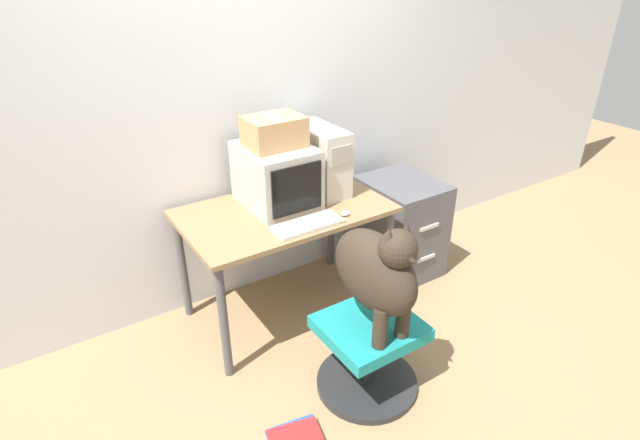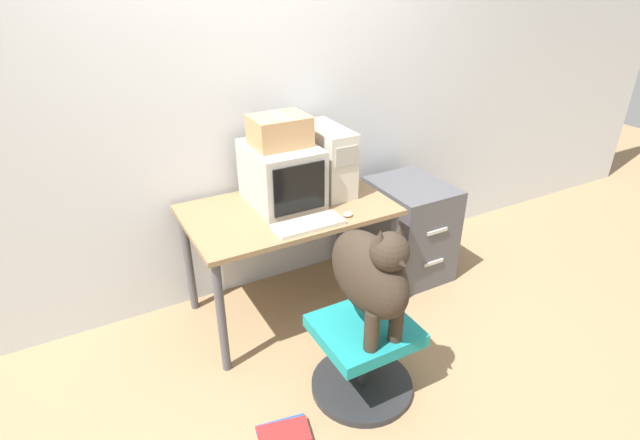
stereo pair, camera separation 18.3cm
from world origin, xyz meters
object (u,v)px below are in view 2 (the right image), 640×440
object	(u,v)px
pc_tower	(328,159)
dog	(371,273)
crt_monitor	(282,175)
book_stack_floor	(284,433)
keyboard	(309,224)
filing_cabinet	(409,229)
office_chair	(363,355)
cardboard_box	(280,131)

from	to	relation	value
pc_tower	dog	distance (m)	1.03
crt_monitor	book_stack_floor	distance (m)	1.43
keyboard	dog	distance (m)	0.58
book_stack_floor	crt_monitor	bearing A→B (deg)	64.04
filing_cabinet	book_stack_floor	distance (m)	1.73
keyboard	office_chair	size ratio (longest dim) A/B	0.73
dog	cardboard_box	xyz separation A→B (m)	(-0.03, 0.94, 0.44)
crt_monitor	cardboard_box	bearing A→B (deg)	90.00
office_chair	filing_cabinet	distance (m)	1.24
keyboard	dog	world-z (taller)	dog
keyboard	book_stack_floor	world-z (taller)	keyboard
filing_cabinet	cardboard_box	bearing A→B (deg)	174.88
crt_monitor	office_chair	size ratio (longest dim) A/B	0.89
dog	book_stack_floor	xyz separation A→B (m)	(-0.51, -0.05, -0.75)
office_chair	book_stack_floor	bearing A→B (deg)	-170.81
cardboard_box	book_stack_floor	bearing A→B (deg)	-115.88
crt_monitor	cardboard_box	size ratio (longest dim) A/B	1.50
filing_cabinet	book_stack_floor	xyz separation A→B (m)	(-1.44, -0.91, -0.33)
book_stack_floor	filing_cabinet	bearing A→B (deg)	32.25
crt_monitor	keyboard	size ratio (longest dim) A/B	1.22
crt_monitor	dog	world-z (taller)	crt_monitor
keyboard	cardboard_box	xyz separation A→B (m)	(0.00, 0.36, 0.44)
keyboard	book_stack_floor	distance (m)	1.09
dog	keyboard	bearing A→B (deg)	92.97
pc_tower	filing_cabinet	world-z (taller)	pc_tower
keyboard	book_stack_floor	xyz separation A→B (m)	(-0.48, -0.63, -0.75)
filing_cabinet	cardboard_box	size ratio (longest dim) A/B	2.17
pc_tower	filing_cabinet	xyz separation A→B (m)	(0.62, -0.11, -0.61)
crt_monitor	filing_cabinet	xyz separation A→B (m)	(0.95, -0.08, -0.59)
dog	cardboard_box	world-z (taller)	cardboard_box
keyboard	book_stack_floor	size ratio (longest dim) A/B	1.40
crt_monitor	keyboard	bearing A→B (deg)	-90.09
dog	filing_cabinet	size ratio (longest dim) A/B	0.90
pc_tower	filing_cabinet	size ratio (longest dim) A/B	0.64
pc_tower	book_stack_floor	xyz separation A→B (m)	(-0.81, -1.02, -0.95)
keyboard	dog	size ratio (longest dim) A/B	0.63
crt_monitor	pc_tower	world-z (taller)	pc_tower
keyboard	crt_monitor	bearing A→B (deg)	89.91
crt_monitor	cardboard_box	world-z (taller)	cardboard_box
crt_monitor	office_chair	distance (m)	1.15
office_chair	dog	bearing A→B (deg)	-90.00
dog	book_stack_floor	bearing A→B (deg)	-174.21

